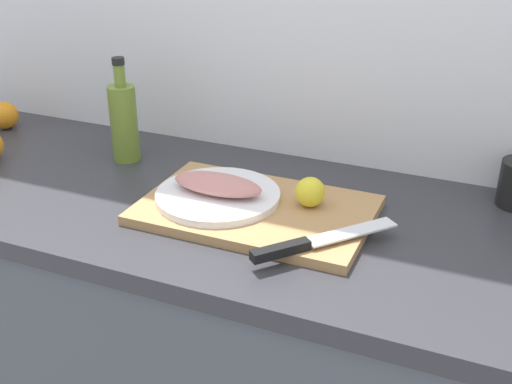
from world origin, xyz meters
The scene contains 9 objects.
back_wall centered at (0.00, 0.33, 1.25)m, with size 3.20×0.05×2.50m, color white.
kitchen_counter centered at (0.00, 0.00, 0.45)m, with size 2.00×0.60×0.90m.
cutting_board centered at (0.05, -0.02, 0.91)m, with size 0.45×0.29×0.02m, color tan.
white_plate centered at (-0.03, -0.02, 0.93)m, with size 0.25×0.25×0.01m, color white.
fish_fillet centered at (-0.03, -0.02, 0.95)m, with size 0.19×0.08×0.04m, color tan.
chef_knife centered at (0.20, -0.13, 0.93)m, with size 0.21×0.24×0.02m.
lemon_0 centered at (0.15, 0.03, 0.95)m, with size 0.06×0.06×0.06m, color yellow.
olive_oil_bottle centered at (-0.34, 0.12, 1.00)m, with size 0.06×0.06×0.25m.
orange_2 centered at (-0.76, 0.18, 0.94)m, with size 0.07×0.07×0.07m, color orange.
Camera 1 is at (0.50, -1.05, 1.50)m, focal length 44.63 mm.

